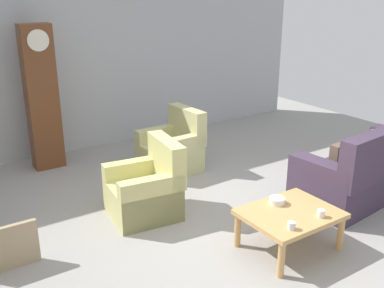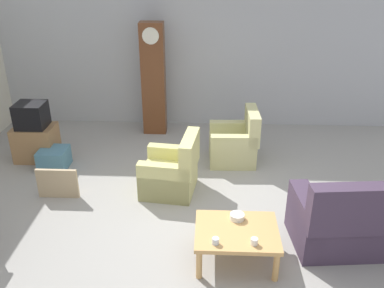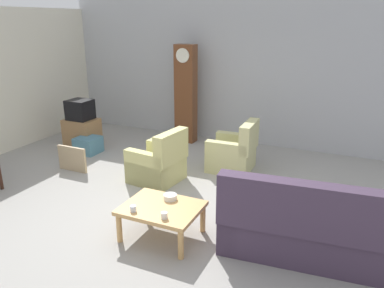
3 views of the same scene
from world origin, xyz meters
The scene contains 14 objects.
ground_plane centered at (0.00, 0.00, 0.00)m, with size 10.40×10.40×0.00m, color #999691.
garage_door_wall centered at (0.00, 3.60, 1.60)m, with size 8.40×0.16×3.20m, color #ADAFB5.
couch_floral centered at (2.14, -0.29, 0.36)m, with size 2.17×1.07×1.04m.
armchair_olive_near centered at (-0.53, 0.85, 0.31)m, with size 0.88×0.85×0.92m.
armchair_olive_far centered at (0.47, 1.88, 0.31)m, with size 0.82×0.79×0.92m.
coffee_table_wood centered at (0.36, -0.64, 0.37)m, with size 0.96×0.76×0.43m.
grandfather_clock centered at (-1.06, 3.05, 1.08)m, with size 0.44×0.30×2.14m.
tv_stand_cabinet centered at (-2.96, 1.80, 0.30)m, with size 0.68×0.52×0.60m, color #997047.
tv_crt centered at (-2.96, 1.80, 0.81)m, with size 0.48×0.44×0.42m, color black.
framed_picture_leaning centered at (-2.18, 0.59, 0.23)m, with size 0.60×0.05×0.46m, color tan.
storage_box_blue centered at (-2.56, 1.49, 0.17)m, with size 0.45×0.45×0.33m, color teal.
cup_white_porcelain centered at (0.53, -0.89, 0.47)m, with size 0.08×0.08×0.08m, color white.
cup_blue_rimmed centered at (0.11, -0.90, 0.46)m, with size 0.08×0.08×0.07m, color silver.
bowl_white_stacked centered at (0.37, -0.43, 0.46)m, with size 0.17×0.17×0.07m, color white.
Camera 3 is at (2.43, -4.27, 2.64)m, focal length 34.90 mm.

